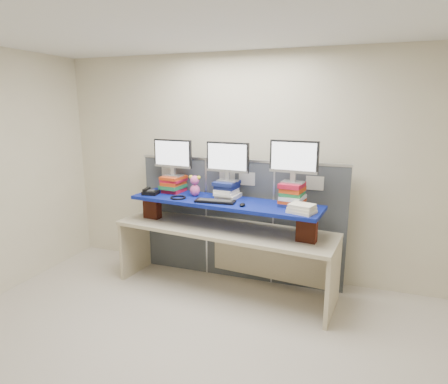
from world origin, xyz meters
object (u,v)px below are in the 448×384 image
at_px(monitor_left, 173,156).
at_px(desk_phone, 150,192).
at_px(desk, 224,240).
at_px(blue_board, 224,202).
at_px(monitor_right, 294,159).
at_px(keyboard, 215,201).
at_px(monitor_center, 228,159).

height_order(monitor_left, desk_phone, monitor_left).
xyz_separation_m(desk, blue_board, (0.00, 0.00, 0.46)).
height_order(monitor_right, keyboard, monitor_right).
relative_size(monitor_center, desk_phone, 2.58).
xyz_separation_m(desk, desk_phone, (-0.95, -0.01, 0.51)).
bearing_deg(monitor_left, keyboard, -18.83).
distance_m(blue_board, monitor_right, 0.93).
bearing_deg(desk, monitor_right, 8.88).
relative_size(monitor_left, monitor_right, 1.00).
relative_size(monitor_left, monitor_center, 1.00).
bearing_deg(desk_phone, monitor_center, -0.71).
bearing_deg(desk, desk_phone, -173.10).
bearing_deg(monitor_right, desk_phone, -172.22).
bearing_deg(desk, blue_board, 0.00).
xyz_separation_m(blue_board, monitor_center, (0.00, 0.12, 0.48)).
height_order(monitor_center, keyboard, monitor_center).
xyz_separation_m(monitor_center, keyboard, (-0.07, -0.23, -0.44)).
xyz_separation_m(blue_board, desk_phone, (-0.95, -0.01, 0.05)).
height_order(monitor_left, monitor_center, monitor_left).
bearing_deg(blue_board, monitor_right, 8.88).
height_order(monitor_center, desk_phone, monitor_center).
relative_size(monitor_center, monitor_right, 1.00).
distance_m(desk, monitor_center, 0.94).
distance_m(monitor_left, desk_phone, 0.53).
bearing_deg(blue_board, desk, 0.00).
bearing_deg(desk_phone, monitor_left, 36.14).
bearing_deg(blue_board, desk_phone, -173.10).
bearing_deg(blue_board, keyboard, -113.60).
relative_size(monitor_center, keyboard, 1.13).
xyz_separation_m(monitor_left, monitor_right, (1.50, -0.17, 0.05)).
distance_m(monitor_left, monitor_right, 1.51).
distance_m(blue_board, keyboard, 0.14).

